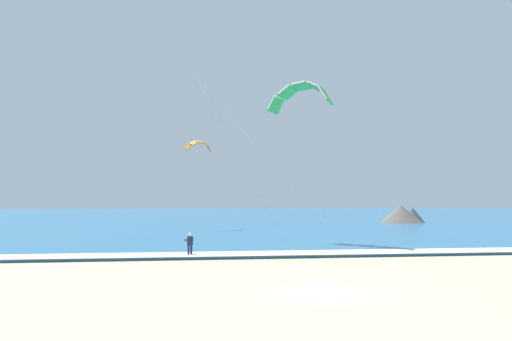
{
  "coord_description": "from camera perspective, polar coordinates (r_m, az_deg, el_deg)",
  "views": [
    {
      "loc": [
        -4.9,
        -18.56,
        4.1
      ],
      "look_at": [
        -1.15,
        14.68,
        6.1
      ],
      "focal_mm": 30.9,
      "sensor_mm": 36.0,
      "label": 1
    }
  ],
  "objects": [
    {
      "name": "kite_primary",
      "position": [
        40.5,
        5.74,
        9.86
      ],
      "size": [
        11.8,
        10.79,
        13.24
      ],
      "color": "green"
    },
    {
      "name": "sea",
      "position": [
        89.46,
        -3.3,
        -5.98
      ],
      "size": [
        200.0,
        120.0,
        0.2
      ],
      "primitive_type": "cube",
      "color": "teal",
      "rests_on": "ground"
    },
    {
      "name": "surf_foam",
      "position": [
        30.88,
        2.8,
        -10.64
      ],
      "size": [
        200.0,
        2.44,
        0.04
      ],
      "primitive_type": "cube",
      "color": "white",
      "rests_on": "sea"
    },
    {
      "name": "kitesurfer",
      "position": [
        30.35,
        -8.56,
        -9.36
      ],
      "size": [
        0.67,
        0.66,
        1.69
      ],
      "color": "#191E38",
      "rests_on": "ground"
    },
    {
      "name": "kite_distant",
      "position": [
        55.66,
        -7.38,
        3.31
      ],
      "size": [
        3.4,
        2.55,
        1.41
      ],
      "color": "orange"
    },
    {
      "name": "headland_right",
      "position": [
        71.08,
        18.58,
        -5.45
      ],
      "size": [
        7.05,
        6.82,
        2.8
      ],
      "color": "#56514C",
      "rests_on": "ground"
    },
    {
      "name": "surfboard",
      "position": [
        30.44,
        -8.56,
        -11.07
      ],
      "size": [
        1.02,
        1.45,
        0.09
      ],
      "color": "#E04C38",
      "rests_on": "ground"
    },
    {
      "name": "ground_plane",
      "position": [
        19.63,
        8.47,
        -15.44
      ],
      "size": [
        200.0,
        200.0,
        0.0
      ],
      "primitive_type": "plane",
      "color": "#C6B78E"
    }
  ]
}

